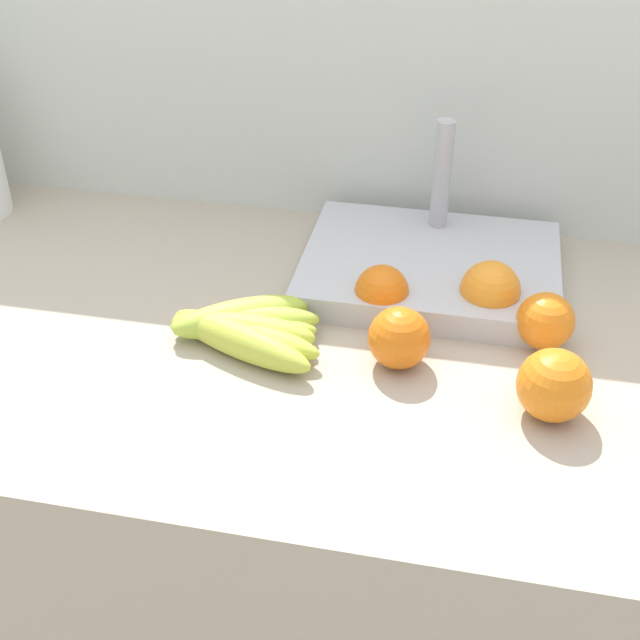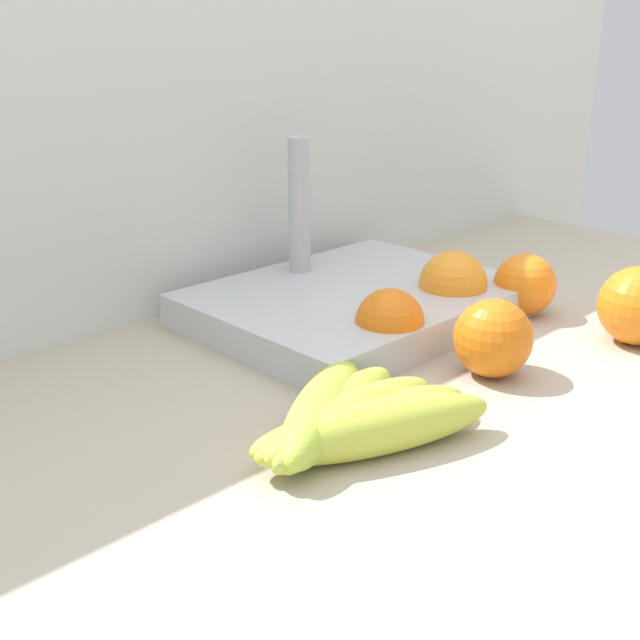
% 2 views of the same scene
% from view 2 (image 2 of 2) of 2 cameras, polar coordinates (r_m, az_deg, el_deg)
% --- Properties ---
extents(wall_back, '(1.84, 0.06, 1.30)m').
position_cam_2_polar(wall_back, '(0.96, -12.80, -11.71)').
color(wall_back, silver).
rests_on(wall_back, ground).
extents(banana_bunch, '(0.19, 0.16, 0.04)m').
position_cam_2_polar(banana_bunch, '(0.58, 1.96, -7.21)').
color(banana_bunch, '#BAC73F').
rests_on(banana_bunch, counter).
extents(orange_right, '(0.07, 0.07, 0.07)m').
position_cam_2_polar(orange_right, '(0.83, 9.61, 2.53)').
color(orange_right, orange).
rests_on(orange_right, counter).
extents(orange_far_right, '(0.07, 0.07, 0.07)m').
position_cam_2_polar(orange_far_right, '(0.70, 12.44, -1.29)').
color(orange_far_right, orange).
rests_on(orange_far_right, counter).
extents(orange_front, '(0.07, 0.07, 0.07)m').
position_cam_2_polar(orange_front, '(0.86, 14.62, 2.52)').
color(orange_front, orange).
rests_on(orange_front, counter).
extents(orange_center, '(0.07, 0.07, 0.07)m').
position_cam_2_polar(orange_center, '(0.73, 5.07, -0.22)').
color(orange_center, orange).
rests_on(orange_center, counter).
extents(orange_back_right, '(0.08, 0.08, 0.08)m').
position_cam_2_polar(orange_back_right, '(0.81, 22.08, 0.96)').
color(orange_back_right, orange).
rests_on(orange_back_right, counter).
extents(sink_basin, '(0.32, 0.25, 0.18)m').
position_cam_2_polar(sink_basin, '(0.83, 2.53, 1.44)').
color(sink_basin, '#B7BABF').
rests_on(sink_basin, counter).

